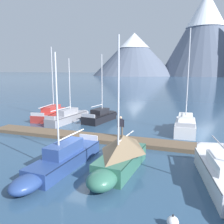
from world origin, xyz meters
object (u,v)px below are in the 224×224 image
Objects in this scene: sailboat_nearest_berth at (52,113)px; sailboat_outer_slip at (185,125)px; sailboat_mid_dock_starboard at (60,160)px; sailboat_far_berth at (120,156)px; person_on_dock at (121,125)px; mooring_buoy_channel_marker at (173,222)px; sailboat_mid_dock_port at (102,116)px; sailboat_second_berth at (70,116)px.

sailboat_outer_slip is (15.38, -1.31, 0.12)m from sailboat_nearest_berth.
sailboat_far_berth is (3.22, 1.04, 0.34)m from sailboat_mid_dock_starboard.
sailboat_far_berth reaches higher than person_on_dock.
sailboat_nearest_berth is 15.92× the size of mooring_buoy_channel_marker.
sailboat_far_berth is at bearing -62.09° from sailboat_mid_dock_port.
sailboat_far_berth is at bearing -104.86° from sailboat_outer_slip.
sailboat_mid_dock_starboard reaches higher than person_on_dock.
sailboat_second_berth reaches higher than mooring_buoy_channel_marker.
sailboat_mid_dock_port is at bearing 3.33° from sailboat_nearest_berth.
sailboat_outer_slip is at bearing -10.48° from sailboat_mid_dock_port.
sailboat_nearest_berth is 1.13× the size of sailboat_mid_dock_starboard.
sailboat_mid_dock_port is at bearing 24.47° from sailboat_second_berth.
sailboat_outer_slip reaches higher than sailboat_far_berth.
sailboat_mid_dock_port is at bearing 169.52° from sailboat_outer_slip.
person_on_dock is (1.31, 6.66, 0.70)m from sailboat_mid_dock_starboard.
sailboat_mid_dock_port is 4.29× the size of person_on_dock.
sailboat_mid_dock_starboard is at bearing -76.50° from sailboat_mid_dock_port.
sailboat_second_berth is 4.33× the size of person_on_dock.
sailboat_nearest_berth is at bearing 175.12° from sailboat_outer_slip.
person_on_dock is (10.74, -6.00, 0.70)m from sailboat_nearest_berth.
sailboat_nearest_berth is 3.27m from sailboat_second_berth.
person_on_dock is at bearing 78.86° from sailboat_mid_dock_starboard.
sailboat_mid_dock_starboard is 0.98× the size of sailboat_far_berth.
sailboat_mid_dock_starboard is 4.32× the size of person_on_dock.
sailboat_far_berth is 0.80× the size of sailboat_outer_slip.
sailboat_mid_dock_starboard is 14.11× the size of mooring_buoy_channel_marker.
sailboat_nearest_berth is at bearing -176.67° from sailboat_mid_dock_port.
sailboat_second_berth is at bearing -19.61° from sailboat_nearest_berth.
sailboat_nearest_berth is 1.11× the size of sailboat_far_berth.
sailboat_second_berth reaches higher than person_on_dock.
sailboat_far_berth is (6.35, -11.99, 0.35)m from sailboat_mid_dock_port.
sailboat_nearest_berth reaches higher than person_on_dock.
sailboat_nearest_berth reaches higher than sailboat_far_berth.
sailboat_nearest_berth is at bearing 135.95° from mooring_buoy_channel_marker.
sailboat_second_berth is at bearing 118.75° from sailboat_mid_dock_starboard.
sailboat_nearest_berth reaches higher than mooring_buoy_channel_marker.
sailboat_nearest_berth is 4.87× the size of person_on_dock.
mooring_buoy_channel_marker is at bearing -48.86° from sailboat_far_berth.
sailboat_mid_dock_starboard is at bearing -117.70° from sailboat_outer_slip.
sailboat_outer_slip is at bearing -4.88° from sailboat_nearest_berth.
sailboat_outer_slip is at bearing 92.83° from mooring_buoy_channel_marker.
sailboat_nearest_berth reaches higher than sailboat_mid_dock_starboard.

